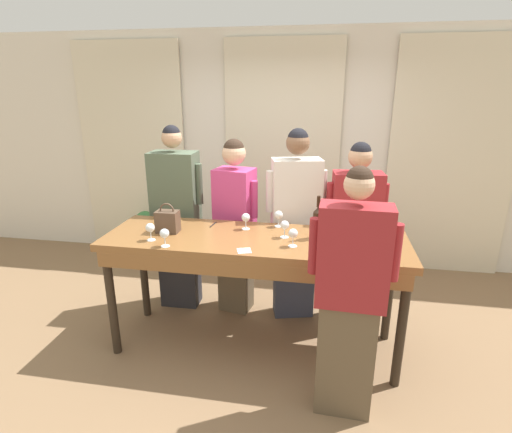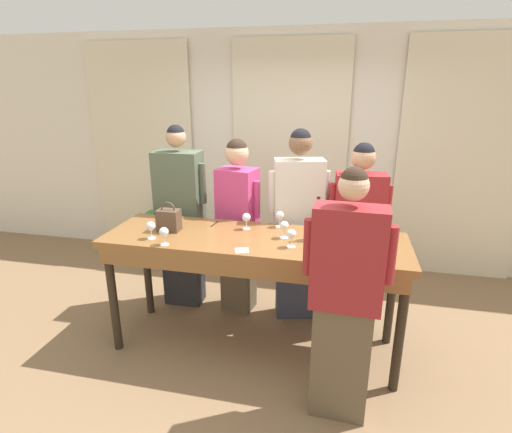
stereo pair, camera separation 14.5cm
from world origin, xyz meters
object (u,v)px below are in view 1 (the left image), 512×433
object	(u,v)px
wine_glass_back_left	(376,247)
guest_cream_sweater	(295,225)
guest_striped_shirt	(354,234)
guest_pink_top	(235,225)
wine_glass_center_mid	(351,242)
wine_glass_center_right	(164,234)
wine_glass_front_mid	(279,216)
wine_glass_center_left	(150,228)
potted_plant	(146,235)
wine_glass_front_right	(246,218)
wine_glass_front_left	(285,226)
tasting_bar	(254,250)
wine_glass_back_mid	(293,234)
guest_olive_jacket	(177,219)
wine_bottle	(317,223)
handbag	(167,221)
host_pouring	(350,297)

from	to	relation	value
wine_glass_back_left	guest_cream_sweater	size ratio (longest dim) A/B	0.08
guest_striped_shirt	guest_pink_top	bearing A→B (deg)	180.00
wine_glass_center_mid	wine_glass_center_right	bearing A→B (deg)	-177.04
guest_pink_top	wine_glass_center_mid	bearing A→B (deg)	-38.41
wine_glass_front_mid	wine_glass_center_left	bearing A→B (deg)	-152.45
potted_plant	wine_glass_center_left	bearing A→B (deg)	-62.74
wine_glass_front_right	wine_glass_center_right	distance (m)	0.71
wine_glass_front_left	tasting_bar	bearing A→B (deg)	-165.85
wine_glass_center_left	wine_glass_center_mid	bearing A→B (deg)	-1.13
wine_glass_back_mid	guest_olive_jacket	size ratio (longest dim) A/B	0.08
wine_bottle	wine_glass_center_mid	size ratio (longest dim) A/B	2.47
wine_glass_back_left	wine_glass_back_mid	size ratio (longest dim) A/B	1.00
wine_bottle	wine_glass_back_mid	xyz separation A→B (m)	(-0.17, -0.20, -0.03)
wine_glass_front_right	wine_glass_back_left	distance (m)	1.10
handbag	wine_glass_center_right	bearing A→B (deg)	-72.01
wine_glass_front_mid	potted_plant	bearing A→B (deg)	144.99
tasting_bar	wine_glass_front_right	bearing A→B (deg)	118.01
wine_glass_back_left	guest_olive_jacket	bearing A→B (deg)	153.93
wine_glass_center_right	wine_glass_front_right	bearing A→B (deg)	42.59
handbag	guest_striped_shirt	xyz separation A→B (m)	(1.54, 0.58, -0.23)
wine_glass_front_mid	potted_plant	xyz separation A→B (m)	(-1.87, 1.31, -0.79)
wine_glass_center_right	wine_glass_back_mid	xyz separation A→B (m)	(0.94, 0.17, -0.00)
wine_glass_back_left	wine_glass_back_mid	world-z (taller)	same
wine_glass_center_mid	wine_glass_back_left	distance (m)	0.17
tasting_bar	wine_glass_front_mid	bearing A→B (deg)	62.91
wine_glass_front_left	wine_glass_back_left	bearing A→B (deg)	-26.13
guest_striped_shirt	wine_bottle	bearing A→B (deg)	-122.54
wine_glass_center_right	potted_plant	size ratio (longest dim) A/B	0.22
wine_glass_back_left	wine_glass_back_mid	distance (m)	0.60
guest_pink_top	potted_plant	world-z (taller)	guest_pink_top
wine_glass_back_left	guest_striped_shirt	world-z (taller)	guest_striped_shirt
wine_bottle	potted_plant	bearing A→B (deg)	145.18
host_pouring	wine_glass_back_left	bearing A→B (deg)	62.17
wine_glass_center_left	guest_striped_shirt	size ratio (longest dim) A/B	0.08
wine_glass_front_right	guest_cream_sweater	distance (m)	0.59
guest_pink_top	wine_glass_back_left	bearing A→B (deg)	-36.09
wine_glass_front_mid	wine_glass_back_left	world-z (taller)	same
guest_cream_sweater	potted_plant	size ratio (longest dim) A/B	2.83
wine_glass_center_mid	wine_bottle	bearing A→B (deg)	129.21
wine_glass_front_mid	handbag	bearing A→B (deg)	-161.83
wine_glass_center_left	guest_pink_top	size ratio (longest dim) A/B	0.08
guest_cream_sweater	host_pouring	xyz separation A→B (m)	(0.44, -1.19, -0.05)
wine_glass_center_mid	potted_plant	world-z (taller)	wine_glass_center_mid
wine_glass_front_right	guest_olive_jacket	world-z (taller)	guest_olive_jacket
wine_glass_center_mid	host_pouring	world-z (taller)	host_pouring
wine_glass_front_left	wine_glass_center_mid	distance (m)	0.57
handbag	wine_glass_front_mid	size ratio (longest dim) A/B	1.76
wine_bottle	guest_striped_shirt	size ratio (longest dim) A/B	0.20
guest_striped_shirt	guest_cream_sweater	bearing A→B (deg)	180.00
wine_glass_front_mid	wine_glass_back_mid	bearing A→B (deg)	-69.43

